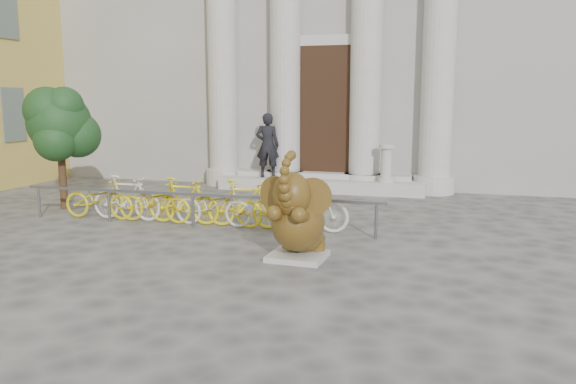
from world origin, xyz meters
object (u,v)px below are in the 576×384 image
(elephant_statue, at_px, (297,220))
(pedestrian, at_px, (268,145))
(bike_rack, at_px, (197,202))
(tree, at_px, (60,124))

(elephant_statue, relative_size, pedestrian, 0.97)
(bike_rack, bearing_deg, tree, 168.88)
(elephant_statue, xyz_separation_m, tree, (-6.58, 2.75, 1.38))
(bike_rack, relative_size, pedestrian, 4.20)
(bike_rack, xyz_separation_m, tree, (-3.88, 0.76, 1.55))
(bike_rack, xyz_separation_m, pedestrian, (-0.01, 4.99, 0.81))
(elephant_statue, bearing_deg, bike_rack, 147.10)
(elephant_statue, height_order, bike_rack, elephant_statue)
(elephant_statue, xyz_separation_m, pedestrian, (-2.72, 6.99, 0.64))
(tree, bearing_deg, pedestrian, 47.57)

